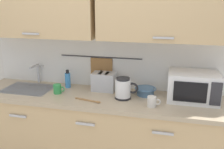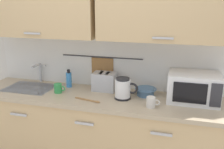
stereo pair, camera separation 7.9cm
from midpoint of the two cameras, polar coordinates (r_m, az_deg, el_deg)
The scene contains 11 objects.
counter_unit at distance 2.67m, azimuth -3.03°, elevation -13.70°, with size 2.53×0.64×0.90m.
back_wall_assembly at distance 2.55m, azimuth -1.48°, elevation 10.24°, with size 3.70×0.41×2.50m.
sink_faucet at distance 2.94m, azimuth -15.78°, elevation 0.96°, with size 0.09×0.17×0.22m.
microwave at distance 2.42m, azimuth 19.23°, elevation -2.81°, with size 0.46×0.35×0.27m.
electric_kettle at distance 2.36m, azimuth 3.58°, elevation -3.28°, with size 0.23×0.16×0.21m.
dish_soap_bottle at distance 2.72m, azimuth -9.15°, elevation -1.12°, with size 0.06×0.06×0.20m.
mug_near_sink at distance 2.57m, azimuth -11.50°, elevation -3.15°, with size 0.12×0.08×0.09m.
mixing_bowl at distance 2.48m, azimuth 8.73°, elevation -3.85°, with size 0.21×0.21×0.08m.
toaster at distance 2.58m, azimuth -0.87°, elevation -1.61°, with size 0.26×0.17×0.19m.
mug_by_kettle at distance 2.21m, azimuth 10.11°, elevation -6.33°, with size 0.12×0.08×0.09m.
wooden_spoon at distance 2.33m, azimuth -4.03°, elevation -6.04°, with size 0.28×0.08×0.01m.
Camera 2 is at (0.79, -1.88, 1.79)m, focal length 39.42 mm.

